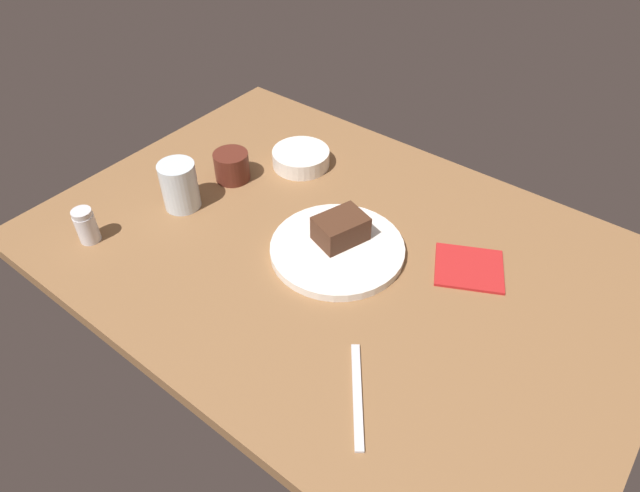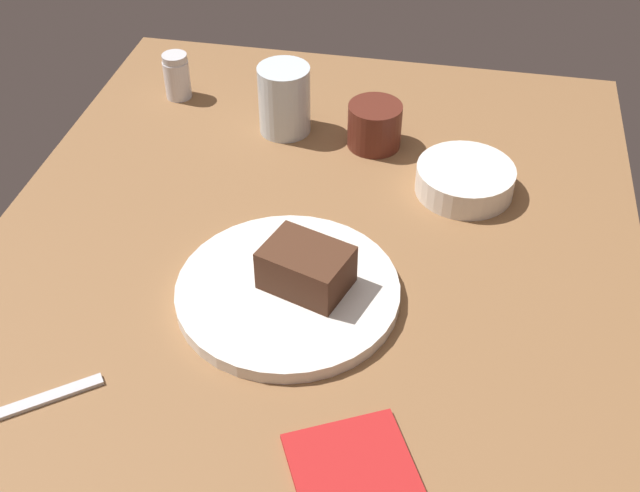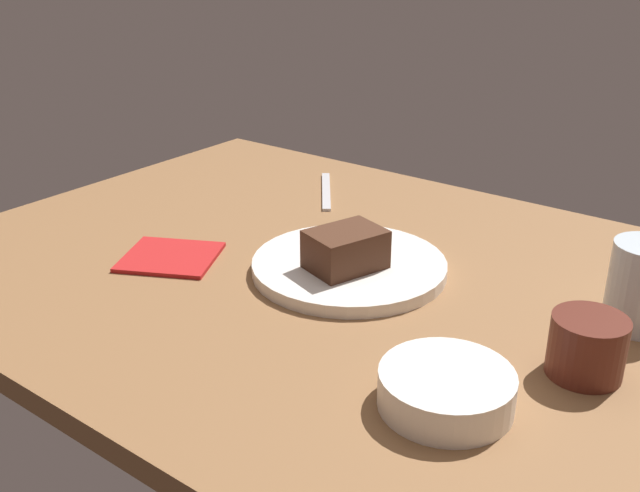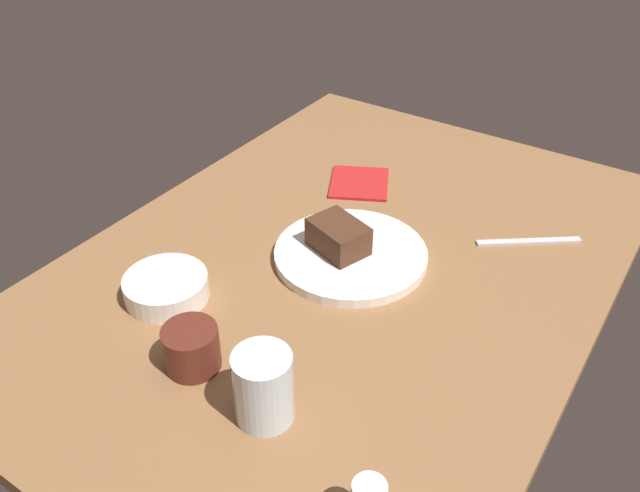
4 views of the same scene
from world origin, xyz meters
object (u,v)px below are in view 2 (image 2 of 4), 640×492
(dessert_plate, at_px, (288,291))
(side_bowl, at_px, (465,180))
(folded_napkin, at_px, (355,476))
(chocolate_cake_slice, at_px, (305,270))
(coffee_cup, at_px, (375,125))
(water_glass, at_px, (284,100))
(butter_knife, at_px, (12,410))
(salt_shaker, at_px, (177,76))

(dessert_plate, bearing_deg, side_bowl, 142.46)
(side_bowl, height_order, folded_napkin, side_bowl)
(chocolate_cake_slice, relative_size, folded_napkin, 0.76)
(folded_napkin, bearing_deg, side_bowl, 171.15)
(dessert_plate, distance_m, folded_napkin, 0.26)
(dessert_plate, distance_m, coffee_cup, 0.35)
(water_glass, bearing_deg, side_bowl, 69.48)
(water_glass, height_order, butter_knife, water_glass)
(dessert_plate, relative_size, side_bowl, 1.97)
(chocolate_cake_slice, distance_m, water_glass, 0.37)
(salt_shaker, relative_size, side_bowl, 0.55)
(side_bowl, bearing_deg, dessert_plate, -37.54)
(chocolate_cake_slice, xyz_separation_m, salt_shaker, (-0.42, -0.30, -0.01))
(chocolate_cake_slice, xyz_separation_m, butter_knife, (0.22, -0.26, -0.04))
(chocolate_cake_slice, bearing_deg, side_bowl, 145.12)
(water_glass, relative_size, coffee_cup, 1.32)
(chocolate_cake_slice, distance_m, folded_napkin, 0.26)
(dessert_plate, bearing_deg, coffee_cup, 171.02)
(side_bowl, bearing_deg, chocolate_cake_slice, -34.88)
(coffee_cup, distance_m, butter_knife, 0.64)
(coffee_cup, bearing_deg, folded_napkin, 6.46)
(chocolate_cake_slice, relative_size, coffee_cup, 1.22)
(butter_knife, bearing_deg, coffee_cup, -154.98)
(chocolate_cake_slice, bearing_deg, water_glass, -163.14)
(dessert_plate, relative_size, water_glass, 2.53)
(salt_shaker, height_order, coffee_cup, salt_shaker)
(coffee_cup, xyz_separation_m, folded_napkin, (0.57, 0.06, -0.03))
(salt_shaker, xyz_separation_m, coffee_cup, (0.08, 0.33, -0.00))
(side_bowl, relative_size, butter_knife, 0.71)
(dessert_plate, height_order, water_glass, water_glass)
(chocolate_cake_slice, height_order, water_glass, water_glass)
(dessert_plate, distance_m, salt_shaker, 0.50)
(dessert_plate, bearing_deg, chocolate_cake_slice, 101.39)
(dessert_plate, distance_m, butter_knife, 0.33)
(side_bowl, height_order, butter_knife, side_bowl)
(water_glass, bearing_deg, butter_knife, -15.28)
(butter_knife, bearing_deg, dessert_plate, -174.98)
(dessert_plate, height_order, salt_shaker, salt_shaker)
(butter_knife, distance_m, folded_napkin, 0.36)
(chocolate_cake_slice, xyz_separation_m, water_glass, (-0.35, -0.11, 0.01))
(water_glass, height_order, folded_napkin, water_glass)
(folded_napkin, bearing_deg, salt_shaker, -148.50)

